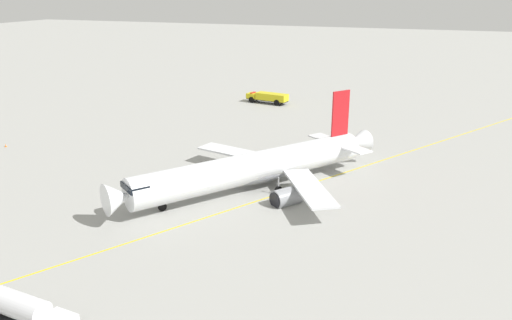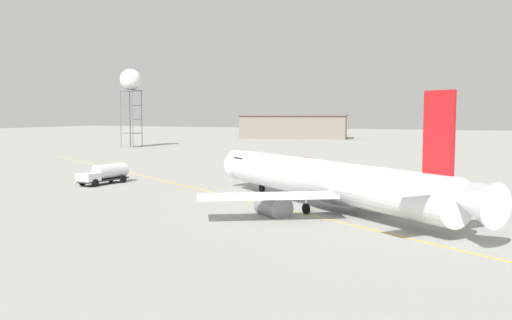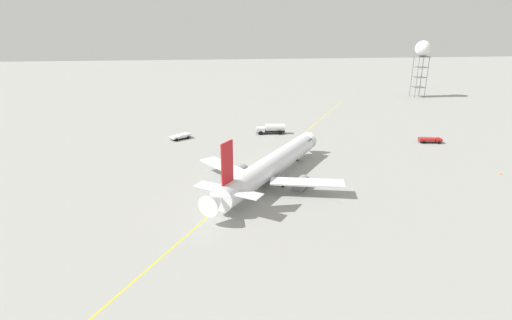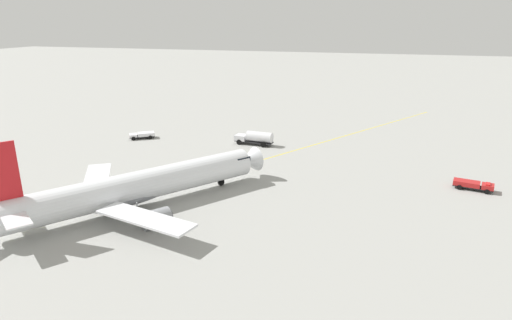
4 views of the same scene
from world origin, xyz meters
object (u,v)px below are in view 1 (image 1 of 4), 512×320
at_px(fuel_tanker_truck, 27,311).
at_px(safety_cone_near, 6,145).
at_px(airliner_main, 256,168).
at_px(fire_tender_truck, 268,97).

xyz_separation_m(fuel_tanker_truck, safety_cone_near, (-41.17, 37.95, -1.28)).
xyz_separation_m(airliner_main, fire_tender_truck, (-16.49, 51.95, -1.34)).
xyz_separation_m(fire_tender_truck, safety_cone_near, (-31.19, -49.42, -1.26)).
bearing_deg(fuel_tanker_truck, fire_tender_truck, 101.67).
bearing_deg(fire_tender_truck, airliner_main, 116.67).
relative_size(airliner_main, fire_tender_truck, 3.43).
bearing_deg(fire_tender_truck, safety_cone_near, 66.80).
distance_m(fuel_tanker_truck, safety_cone_near, 56.01).
xyz_separation_m(airliner_main, fuel_tanker_truck, (-6.51, -35.42, -1.31)).
bearing_deg(safety_cone_near, fuel_tanker_truck, -42.67).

